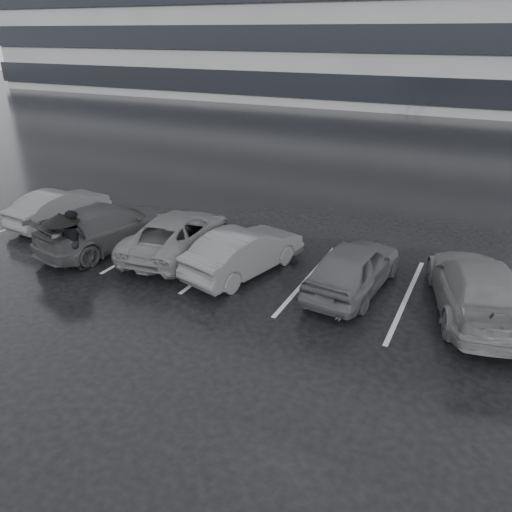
{
  "coord_description": "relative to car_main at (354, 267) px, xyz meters",
  "views": [
    {
      "loc": [
        4.96,
        -9.81,
        6.54
      ],
      "look_at": [
        -0.37,
        1.0,
        1.1
      ],
      "focal_mm": 35.0,
      "sensor_mm": 36.0,
      "label": 1
    }
  ],
  "objects": [
    {
      "name": "car_west_a",
      "position": [
        -3.19,
        -0.33,
        -0.02
      ],
      "size": [
        2.38,
        4.3,
        1.34
      ],
      "primitive_type": "imported",
      "rotation": [
        0.0,
        0.0,
        2.89
      ],
      "color": "#2F2F31",
      "rests_on": "ground"
    },
    {
      "name": "car_west_d",
      "position": [
        -11.19,
        0.32,
        -0.06
      ],
      "size": [
        1.65,
        3.96,
        1.27
      ],
      "primitive_type": "imported",
      "rotation": [
        0.0,
        0.0,
        3.06
      ],
      "color": "#2F2F31",
      "rests_on": "ground"
    },
    {
      "name": "stall_stripes",
      "position": [
        -2.74,
        0.16,
        -0.69
      ],
      "size": [
        19.72,
        5.0,
        0.0
      ],
      "color": "#AAAAAD",
      "rests_on": "ground"
    },
    {
      "name": "car_main",
      "position": [
        0.0,
        0.0,
        0.0
      ],
      "size": [
        2.0,
        4.21,
        1.39
      ],
      "primitive_type": "imported",
      "rotation": [
        0.0,
        0.0,
        3.05
      ],
      "color": "black",
      "rests_on": "ground"
    },
    {
      "name": "ground",
      "position": [
        -1.94,
        -2.34,
        -0.7
      ],
      "size": [
        160.0,
        160.0,
        0.0
      ],
      "primitive_type": "plane",
      "color": "black",
      "rests_on": "ground"
    },
    {
      "name": "car_east",
      "position": [
        3.12,
        0.18,
        0.01
      ],
      "size": [
        3.18,
        5.21,
        1.41
      ],
      "primitive_type": "imported",
      "rotation": [
        0.0,
        0.0,
        3.4
      ],
      "color": "#444446",
      "rests_on": "ground"
    },
    {
      "name": "car_west_c",
      "position": [
        -8.06,
        -0.55,
        0.02
      ],
      "size": [
        3.06,
        5.25,
        1.43
      ],
      "primitive_type": "imported",
      "rotation": [
        0.0,
        0.0,
        2.92
      ],
      "color": "black",
      "rests_on": "ground"
    },
    {
      "name": "pedestrian_left",
      "position": [
        -8.27,
        -2.59,
        0.1
      ],
      "size": [
        0.69,
        0.59,
        1.59
      ],
      "primitive_type": "imported",
      "rotation": [
        0.0,
        0.0,
        3.58
      ],
      "color": "black",
      "rests_on": "ground"
    },
    {
      "name": "car_west_b",
      "position": [
        -5.76,
        -0.01,
        -0.05
      ],
      "size": [
        2.76,
        4.92,
        1.3
      ],
      "primitive_type": "imported",
      "rotation": [
        0.0,
        0.0,
        3.28
      ],
      "color": "#444446",
      "rests_on": "ground"
    },
    {
      "name": "pedestrian_right",
      "position": [
        -7.85,
        -2.27,
        0.21
      ],
      "size": [
        0.97,
        0.8,
        1.82
      ],
      "primitive_type": "imported",
      "rotation": [
        0.0,
        0.0,
        3.01
      ],
      "color": "black",
      "rests_on": "ground"
    },
    {
      "name": "umbrella",
      "position": [
        -7.99,
        -2.56,
        0.96
      ],
      "size": [
        1.07,
        1.07,
        1.82
      ],
      "color": "black",
      "rests_on": "ground"
    }
  ]
}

